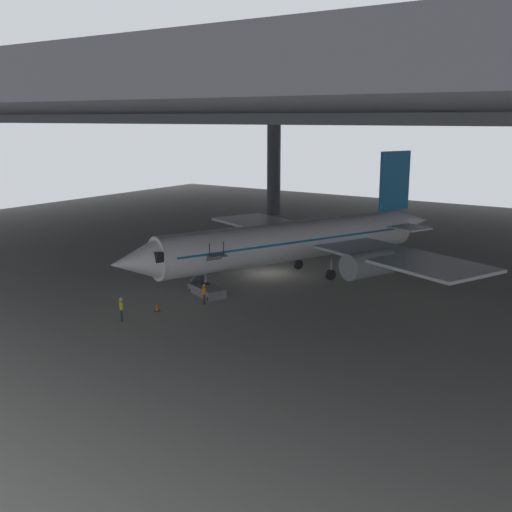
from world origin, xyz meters
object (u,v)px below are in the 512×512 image
baggage_tug (422,267)px  crew_worker_by_stairs (204,293)px  airplane_main (298,240)px  crew_worker_near_nose (121,308)px  boarding_stairs (207,286)px  traffic_cone_orange (157,307)px

baggage_tug → crew_worker_by_stairs: bearing=-119.3°
airplane_main → crew_worker_by_stairs: airplane_main is taller
airplane_main → crew_worker_near_nose: size_ratio=18.81×
crew_worker_near_nose → baggage_tug: 27.42m
airplane_main → crew_worker_near_nose: airplane_main is taller
boarding_stairs → traffic_cone_orange: 5.20m
crew_worker_near_nose → crew_worker_by_stairs: 6.60m
crew_worker_near_nose → baggage_tug: (12.38, 24.47, -0.43)m
airplane_main → baggage_tug: size_ratio=14.05×
traffic_cone_orange → baggage_tug: bearing=60.7°
airplane_main → traffic_cone_orange: size_ratio=52.68×
traffic_cone_orange → baggage_tug: size_ratio=0.27×
boarding_stairs → baggage_tug: size_ratio=1.98×
boarding_stairs → crew_worker_by_stairs: size_ratio=2.87×
boarding_stairs → crew_worker_near_nose: bearing=-95.9°
crew_worker_by_stairs → baggage_tug: (10.22, 18.23, -0.35)m
crew_worker_by_stairs → boarding_stairs: bearing=123.6°
crew_worker_near_nose → crew_worker_by_stairs: bearing=70.8°
crew_worker_by_stairs → traffic_cone_orange: (-1.78, -3.18, -0.58)m
airplane_main → boarding_stairs: airplane_main is taller
boarding_stairs → traffic_cone_orange: size_ratio=7.43×
airplane_main → crew_worker_near_nose: 17.52m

